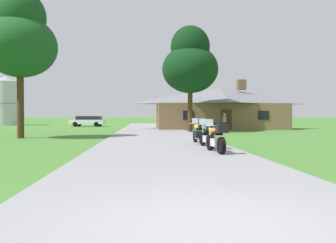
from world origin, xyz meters
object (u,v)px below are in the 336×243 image
Objects in this scene: bystander_gray_shirt_near_lodge at (224,121)px; tree_left_near at (20,38)px; motorcycle_orange_nearest_to_camera at (217,138)px; tree_by_lodge_front at (190,63)px; motorcycle_green_second_in_row at (208,135)px; parked_white_suv_far_left at (88,121)px; metal_silo_distant at (6,101)px; motorcycle_yellow_farthest_in_row at (200,133)px.

tree_left_near is at bearing 158.08° from bystander_gray_shirt_near_lodge.
motorcycle_orange_nearest_to_camera is 0.22× the size of tree_by_lodge_front.
bystander_gray_shirt_near_lodge is (4.50, 15.95, 0.33)m from motorcycle_green_second_in_row.
tree_left_near reaches higher than parked_white_suv_far_left.
tree_by_lodge_front is (12.35, 7.87, -0.32)m from tree_left_near.
metal_silo_distant is at bearing 92.78° from bystander_gray_shirt_near_lodge.
motorcycle_yellow_farthest_in_row is 1.24× the size of bystander_gray_shirt_near_lodge.
motorcycle_green_second_in_row is 0.43× the size of parked_white_suv_far_left.
motorcycle_orange_nearest_to_camera is 0.28× the size of metal_silo_distant.
motorcycle_yellow_farthest_in_row is at bearing -153.38° from parked_white_suv_far_left.
bystander_gray_shirt_near_lodge is at bearing 69.29° from motorcycle_orange_nearest_to_camera.
tree_by_lodge_front reaches higher than parked_white_suv_far_left.
tree_left_near is 24.54m from parked_white_suv_far_left.
motorcycle_orange_nearest_to_camera is 18.63m from bystander_gray_shirt_near_lodge.
metal_silo_distant is at bearing 71.77° from parked_white_suv_far_left.
metal_silo_distant is 14.99m from parked_white_suv_far_left.
metal_silo_distant is at bearing 117.56° from motorcycle_yellow_farthest_in_row.
bystander_gray_shirt_near_lodge is 0.23× the size of metal_silo_distant.
tree_by_lodge_front is at bearing 32.52° from tree_left_near.
motorcycle_orange_nearest_to_camera and motorcycle_green_second_in_row have the same top height.
motorcycle_green_second_in_row is 14.91m from tree_left_near.
motorcycle_yellow_farthest_in_row is (0.03, 4.26, -0.01)m from motorcycle_orange_nearest_to_camera.
bystander_gray_shirt_near_lodge reaches higher than motorcycle_orange_nearest_to_camera.
metal_silo_distant is (-23.62, 40.37, 3.08)m from motorcycle_orange_nearest_to_camera.
motorcycle_orange_nearest_to_camera is 0.21× the size of tree_left_near.
bystander_gray_shirt_near_lodge reaches higher than parked_white_suv_far_left.
tree_left_near is 32.85m from metal_silo_distant.
motorcycle_green_second_in_row is 33.55m from parked_white_suv_far_left.
bystander_gray_shirt_near_lodge is 21.83m from parked_white_suv_far_left.
motorcycle_green_second_in_row is 0.21× the size of tree_left_near.
tree_by_lodge_front is 2.01× the size of parked_white_suv_far_left.
motorcycle_yellow_farthest_in_row is 43.27m from metal_silo_distant.
motorcycle_orange_nearest_to_camera is 46.87m from metal_silo_distant.
tree_by_lodge_front reaches higher than motorcycle_orange_nearest_to_camera.
parked_white_suv_far_left is at bearing 88.51° from tree_left_near.
parked_white_suv_far_left is at bearing 126.31° from tree_by_lodge_front.
tree_by_lodge_front is at bearing 79.05° from motorcycle_orange_nearest_to_camera.
motorcycle_orange_nearest_to_camera is at bearing -96.11° from motorcycle_yellow_farthest_in_row.
tree_by_lodge_front is (1.33, 15.94, 5.67)m from motorcycle_green_second_in_row.
bystander_gray_shirt_near_lodge is at bearing 26.91° from tree_left_near.
metal_silo_distant is (-12.64, 30.18, -2.91)m from tree_left_near.
motorcycle_green_second_in_row is 0.28× the size of metal_silo_distant.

